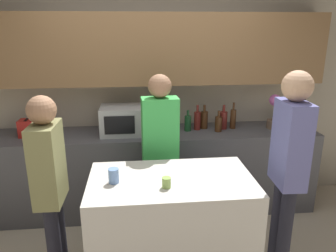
{
  "coord_description": "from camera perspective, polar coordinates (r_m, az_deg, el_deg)",
  "views": [
    {
      "loc": [
        -0.21,
        -2.05,
        2.07
      ],
      "look_at": [
        0.05,
        0.51,
        1.28
      ],
      "focal_mm": 35.0,
      "sensor_mm": 36.0,
      "label": 1
    }
  ],
  "objects": [
    {
      "name": "back_wall",
      "position": [
        3.75,
        -2.63,
        8.97
      ],
      "size": [
        6.4,
        0.4,
        2.7
      ],
      "color": "#B2A893",
      "rests_on": "ground_plane"
    },
    {
      "name": "back_counter",
      "position": [
        3.8,
        -2.17,
        -7.81
      ],
      "size": [
        3.6,
        0.62,
        0.94
      ],
      "color": "#4C4C51",
      "rests_on": "ground_plane"
    },
    {
      "name": "kitchen_island",
      "position": [
        2.82,
        0.54,
        -17.56
      ],
      "size": [
        1.29,
        0.74,
        0.93
      ],
      "color": "beige",
      "rests_on": "ground_plane"
    },
    {
      "name": "microwave",
      "position": [
        3.59,
        -7.53,
        1.06
      ],
      "size": [
        0.52,
        0.39,
        0.3
      ],
      "color": "#B7BABC",
      "rests_on": "back_counter"
    },
    {
      "name": "toaster",
      "position": [
        3.77,
        -22.57,
        -0.3
      ],
      "size": [
        0.26,
        0.16,
        0.18
      ],
      "color": "#B21E19",
      "rests_on": "back_counter"
    },
    {
      "name": "potted_plant",
      "position": [
        3.9,
        17.97,
        2.4
      ],
      "size": [
        0.14,
        0.14,
        0.4
      ],
      "color": "brown",
      "rests_on": "back_counter"
    },
    {
      "name": "bottle_0",
      "position": [
        3.66,
        3.47,
        0.54
      ],
      "size": [
        0.08,
        0.08,
        0.24
      ],
      "color": "#194723",
      "rests_on": "back_counter"
    },
    {
      "name": "bottle_1",
      "position": [
        3.71,
        5.11,
        1.01
      ],
      "size": [
        0.08,
        0.08,
        0.28
      ],
      "color": "maroon",
      "rests_on": "back_counter"
    },
    {
      "name": "bottle_2",
      "position": [
        3.76,
        6.32,
        1.15
      ],
      "size": [
        0.08,
        0.08,
        0.27
      ],
      "color": "#472814",
      "rests_on": "back_counter"
    },
    {
      "name": "bottle_3",
      "position": [
        3.67,
        8.77,
        0.43
      ],
      "size": [
        0.08,
        0.08,
        0.24
      ],
      "color": "#472814",
      "rests_on": "back_counter"
    },
    {
      "name": "bottle_4",
      "position": [
        3.77,
        9.61,
        1.08
      ],
      "size": [
        0.09,
        0.09,
        0.28
      ],
      "color": "maroon",
      "rests_on": "back_counter"
    },
    {
      "name": "bottle_5",
      "position": [
        3.8,
        11.25,
        1.28
      ],
      "size": [
        0.07,
        0.07,
        0.3
      ],
      "color": "#472814",
      "rests_on": "back_counter"
    },
    {
      "name": "cup_0",
      "position": [
        2.53,
        -9.45,
        -8.53
      ],
      "size": [
        0.08,
        0.08,
        0.11
      ],
      "color": "#7299D7",
      "rests_on": "kitchen_island"
    },
    {
      "name": "cup_1",
      "position": [
        2.43,
        -0.23,
        -9.82
      ],
      "size": [
        0.07,
        0.07,
        0.08
      ],
      "color": "#93B858",
      "rests_on": "kitchen_island"
    },
    {
      "name": "person_left",
      "position": [
        2.75,
        20.29,
        -5.58
      ],
      "size": [
        0.23,
        0.35,
        1.76
      ],
      "rotation": [
        0.0,
        0.0,
        1.53
      ],
      "color": "black",
      "rests_on": "ground_plane"
    },
    {
      "name": "person_center",
      "position": [
        2.66,
        -19.91,
        -8.89
      ],
      "size": [
        0.21,
        0.34,
        1.6
      ],
      "rotation": [
        0.0,
        0.0,
        -1.59
      ],
      "color": "black",
      "rests_on": "ground_plane"
    },
    {
      "name": "person_right",
      "position": [
        3.14,
        -1.37,
        -3.15
      ],
      "size": [
        0.35,
        0.22,
        1.65
      ],
      "rotation": [
        0.0,
        0.0,
        -3.08
      ],
      "color": "black",
      "rests_on": "ground_plane"
    }
  ]
}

